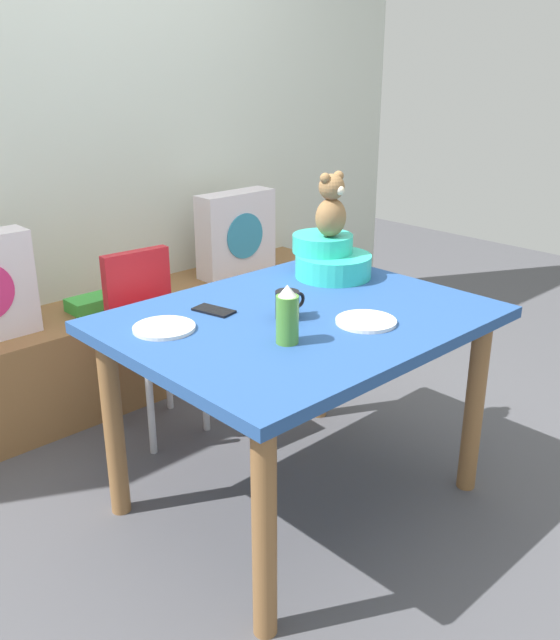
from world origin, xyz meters
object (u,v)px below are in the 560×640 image
(infant_seat_teal, at_px, (330,258))
(dinner_plate_far, at_px, (164,328))
(pillow_floral_right, at_px, (236,234))
(coffee_mug, at_px, (289,305))
(ketchup_bottle, at_px, (287,316))
(highchair, at_px, (154,319))
(cell_phone, at_px, (214,310))
(book_stack, at_px, (91,304))
(dining_table, at_px, (300,342))
(dinner_plate_near, at_px, (366,321))
(teddy_bear, at_px, (331,206))

(infant_seat_teal, distance_m, dinner_plate_far, 0.81)
(pillow_floral_right, bearing_deg, coffee_mug, -123.05)
(infant_seat_teal, bearing_deg, ketchup_bottle, -147.65)
(highchair, relative_size, cell_phone, 5.49)
(pillow_floral_right, distance_m, highchair, 0.92)
(book_stack, bearing_deg, highchair, -82.63)
(ketchup_bottle, height_order, coffee_mug, ketchup_bottle)
(dining_table, bearing_deg, coffee_mug, -177.00)
(book_stack, distance_m, ketchup_bottle, 1.42)
(coffee_mug, relative_size, cell_phone, 0.83)
(pillow_floral_right, relative_size, dinner_plate_near, 2.20)
(highchair, relative_size, infant_seat_teal, 2.39)
(coffee_mug, distance_m, cell_phone, 0.27)
(book_stack, relative_size, teddy_bear, 0.80)
(pillow_floral_right, xyz_separation_m, dinner_plate_near, (-0.64, -1.42, 0.07))
(teddy_bear, height_order, coffee_mug, teddy_bear)
(ketchup_bottle, distance_m, cell_phone, 0.38)
(highchair, distance_m, coffee_mug, 0.84)
(dining_table, height_order, highchair, highchair)
(dining_table, bearing_deg, cell_phone, 132.11)
(highchair, height_order, ketchup_bottle, ketchup_bottle)
(dining_table, distance_m, coffee_mug, 0.16)
(pillow_floral_right, distance_m, cell_phone, 1.36)
(dinner_plate_far, bearing_deg, book_stack, 74.62)
(dinner_plate_far, bearing_deg, pillow_floral_right, 41.43)
(infant_seat_teal, xyz_separation_m, dinner_plate_far, (-0.81, -0.03, -0.07))
(ketchup_bottle, xyz_separation_m, dinner_plate_near, (0.30, -0.06, -0.08))
(pillow_floral_right, relative_size, coffee_mug, 3.67)
(dinner_plate_near, bearing_deg, dinner_plate_far, 141.72)
(book_stack, relative_size, cell_phone, 1.39)
(ketchup_bottle, bearing_deg, dinner_plate_near, -10.99)
(infant_seat_teal, height_order, coffee_mug, infant_seat_teal)
(pillow_floral_right, relative_size, cell_phone, 3.06)
(dinner_plate_far, bearing_deg, highchair, 60.31)
(teddy_bear, relative_size, dinner_plate_near, 1.25)
(infant_seat_teal, height_order, dinner_plate_far, infant_seat_teal)
(book_stack, relative_size, ketchup_bottle, 1.08)
(dining_table, height_order, coffee_mug, coffee_mug)
(dining_table, xyz_separation_m, coffee_mug, (-0.06, -0.00, 0.15))
(highchair, height_order, coffee_mug, coffee_mug)
(infant_seat_teal, relative_size, teddy_bear, 1.32)
(teddy_bear, relative_size, ketchup_bottle, 1.35)
(dining_table, xyz_separation_m, dinner_plate_near, (0.10, -0.21, 0.11))
(highchair, xyz_separation_m, infant_seat_teal, (0.47, -0.57, 0.29))
(infant_seat_teal, bearing_deg, highchair, 129.76)
(dining_table, distance_m, infant_seat_teal, 0.49)
(dining_table, relative_size, highchair, 1.56)
(teddy_bear, height_order, ketchup_bottle, teddy_bear)
(book_stack, bearing_deg, coffee_mug, -86.55)
(book_stack, relative_size, dinner_plate_near, 1.00)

